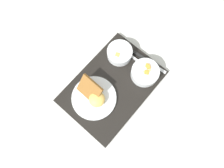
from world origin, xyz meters
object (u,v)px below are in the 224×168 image
at_px(bowl_soup, 120,53).
at_px(spoon, 140,62).
at_px(plate_main, 94,97).
at_px(bowl_salad, 145,72).
at_px(knife, 142,57).

bearing_deg(bowl_soup, spoon, 111.51).
bearing_deg(plate_main, bowl_salad, 159.06).
distance_m(bowl_soup, knife, 0.11).
bearing_deg(knife, plate_main, -103.70).
xyz_separation_m(bowl_salad, plate_main, (0.23, -0.09, -0.01)).
bearing_deg(knife, spoon, -78.55).
bearing_deg(spoon, bowl_soup, -162.82).
bearing_deg(bowl_salad, spoon, -119.14).
height_order(bowl_soup, plate_main, plate_main).
bearing_deg(plate_main, knife, 174.73).
height_order(bowl_salad, bowl_soup, bowl_salad).
xyz_separation_m(bowl_soup, knife, (-0.06, 0.08, -0.02)).
xyz_separation_m(bowl_soup, plate_main, (0.23, 0.06, -0.01)).
bearing_deg(bowl_soup, bowl_salad, 92.59).
relative_size(bowl_salad, knife, 0.62).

